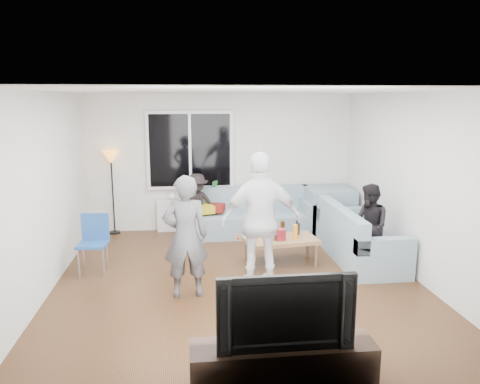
{
  "coord_description": "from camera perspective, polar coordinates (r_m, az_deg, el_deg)",
  "views": [
    {
      "loc": [
        -0.69,
        -6.08,
        2.51
      ],
      "look_at": [
        0.1,
        0.6,
        1.15
      ],
      "focal_mm": 34.83,
      "sensor_mm": 36.0,
      "label": 1
    }
  ],
  "objects": [
    {
      "name": "sofa_back_section",
      "position": [
        8.69,
        1.35,
        -2.46
      ],
      "size": [
        2.3,
        0.85,
        0.85
      ],
      "primitive_type": null,
      "color": "gray",
      "rests_on": "floor"
    },
    {
      "name": "floor_lamp",
      "position": [
        8.98,
        -15.32,
        -0.1
      ],
      "size": [
        0.32,
        0.32,
        1.56
      ],
      "primitive_type": null,
      "color": "orange",
      "rests_on": "floor"
    },
    {
      "name": "wall_front",
      "position": [
        3.59,
        4.77,
        -8.27
      ],
      "size": [
        5.0,
        0.04,
        2.6
      ],
      "primitive_type": "cube",
      "color": "silver",
      "rests_on": "ground"
    },
    {
      "name": "sofa_corner",
      "position": [
        9.02,
        10.78,
        -2.15
      ],
      "size": [
        0.85,
        0.85,
        0.85
      ],
      "primitive_type": "cube",
      "color": "gray",
      "rests_on": "floor"
    },
    {
      "name": "cushion_red",
      "position": [
        8.66,
        -3.19,
        -1.95
      ],
      "size": [
        0.43,
        0.39,
        0.13
      ],
      "primitive_type": "cube",
      "rotation": [
        0.0,
        0.0,
        -0.3
      ],
      "color": "maroon",
      "rests_on": "sofa_back_section"
    },
    {
      "name": "bottle_a",
      "position": [
        7.21,
        2.25,
        -4.74
      ],
      "size": [
        0.07,
        0.07,
        0.21
      ],
      "primitive_type": "cylinder",
      "color": "#E54D0D",
      "rests_on": "coffee_table"
    },
    {
      "name": "tv_console",
      "position": [
        4.33,
        5.22,
        -20.58
      ],
      "size": [
        1.6,
        0.4,
        0.44
      ],
      "primitive_type": "cube",
      "color": "#2F1F17",
      "rests_on": "floor"
    },
    {
      "name": "wall_left",
      "position": [
        6.47,
        -23.04,
        -0.28
      ],
      "size": [
        0.04,
        5.5,
        2.6
      ],
      "primitive_type": "cube",
      "color": "silver",
      "rests_on": "ground"
    },
    {
      "name": "wall_right",
      "position": [
        6.98,
        20.75,
        0.7
      ],
      "size": [
        0.04,
        5.5,
        2.6
      ],
      "primitive_type": "cube",
      "color": "silver",
      "rests_on": "ground"
    },
    {
      "name": "radiator",
      "position": [
        9.01,
        -5.97,
        -2.78
      ],
      "size": [
        1.3,
        0.12,
        0.62
      ],
      "primitive_type": "cube",
      "color": "silver",
      "rests_on": "floor"
    },
    {
      "name": "television",
      "position": [
        4.06,
        5.36,
        -13.93
      ],
      "size": [
        1.16,
        0.15,
        0.67
      ],
      "primitive_type": "imported",
      "color": "black",
      "rests_on": "tv_console"
    },
    {
      "name": "spectator_right",
      "position": [
        7.23,
        15.57,
        -4.05
      ],
      "size": [
        0.54,
        0.66,
        1.27
      ],
      "primitive_type": "imported",
      "rotation": [
        0.0,
        0.0,
        -1.47
      ],
      "color": "black",
      "rests_on": "floor"
    },
    {
      "name": "wall_back",
      "position": [
        8.96,
        -2.27,
        3.65
      ],
      "size": [
        5.0,
        0.04,
        2.6
      ],
      "primitive_type": "cube",
      "color": "silver",
      "rests_on": "ground"
    },
    {
      "name": "player_left",
      "position": [
        5.94,
        -6.68,
        -5.47
      ],
      "size": [
        0.61,
        0.43,
        1.58
      ],
      "primitive_type": "imported",
      "rotation": [
        0.0,
        0.0,
        3.23
      ],
      "color": "#4F4E54",
      "rests_on": "floor"
    },
    {
      "name": "bottle_e",
      "position": [
        7.39,
        7.08,
        -4.33
      ],
      "size": [
        0.07,
        0.07,
        0.23
      ],
      "primitive_type": "cylinder",
      "color": "black",
      "rests_on": "coffee_table"
    },
    {
      "name": "side_chair",
      "position": [
        7.08,
        -17.6,
        -6.21
      ],
      "size": [
        0.44,
        0.44,
        0.86
      ],
      "primitive_type": null,
      "rotation": [
        0.0,
        0.0,
        -0.09
      ],
      "color": "#225094",
      "rests_on": "floor"
    },
    {
      "name": "window_mullion",
      "position": [
        8.78,
        -6.14,
        5.08
      ],
      "size": [
        0.05,
        0.03,
        1.35
      ],
      "primitive_type": "cube",
      "color": "white",
      "rests_on": "window_frame"
    },
    {
      "name": "window_frame",
      "position": [
        8.83,
        -6.14,
        5.11
      ],
      "size": [
        1.62,
        0.06,
        1.47
      ],
      "primitive_type": "cube",
      "color": "white",
      "rests_on": "wall_back"
    },
    {
      "name": "bottle_c",
      "position": [
        7.35,
        5.24,
        -4.39
      ],
      "size": [
        0.07,
        0.07,
        0.22
      ],
      "primitive_type": "cylinder",
      "color": "#331B0B",
      "rests_on": "coffee_table"
    },
    {
      "name": "bottle_d",
      "position": [
        7.17,
        6.79,
        -4.86
      ],
      "size": [
        0.07,
        0.07,
        0.22
      ],
      "primitive_type": "cylinder",
      "color": "orange",
      "rests_on": "coffee_table"
    },
    {
      "name": "cushion_yellow",
      "position": [
        8.58,
        -4.61,
        -2.1
      ],
      "size": [
        0.46,
        0.42,
        0.14
      ],
      "primitive_type": "cube",
      "rotation": [
        0.0,
        0.0,
        0.29
      ],
      "color": "gold",
      "rests_on": "sofa_back_section"
    },
    {
      "name": "bottle_b",
      "position": [
        7.03,
        3.93,
        -4.92
      ],
      "size": [
        0.08,
        0.08,
        0.27
      ],
      "primitive_type": "cylinder",
      "color": "#339B1C",
      "rests_on": "coffee_table"
    },
    {
      "name": "potted_plant",
      "position": [
        8.88,
        -3.32,
        0.33
      ],
      "size": [
        0.22,
        0.19,
        0.37
      ],
      "primitive_type": "imported",
      "rotation": [
        0.0,
        0.0,
        0.14
      ],
      "color": "#2D7232",
      "rests_on": "radiator"
    },
    {
      "name": "coffee_table",
      "position": [
        7.27,
        4.97,
        -7.15
      ],
      "size": [
        1.17,
        0.74,
        0.4
      ],
      "primitive_type": "cube",
      "rotation": [
        0.0,
        0.0,
        0.13
      ],
      "color": "#A67750",
      "rests_on": "floor"
    },
    {
      "name": "vase",
      "position": [
        8.89,
        -8.33,
        -0.46
      ],
      "size": [
        0.17,
        0.17,
        0.16
      ],
      "primitive_type": "imported",
      "rotation": [
        0.0,
        0.0,
        0.13
      ],
      "color": "white",
      "rests_on": "radiator"
    },
    {
      "name": "pitcher",
      "position": [
        7.1,
        4.97,
        -5.2
      ],
      "size": [
        0.17,
        0.17,
        0.17
      ],
      "primitive_type": "cylinder",
      "color": "maroon",
      "rests_on": "coffee_table"
    },
    {
      "name": "spectator_back",
      "position": [
        8.6,
        -5.29,
        -1.57
      ],
      "size": [
        0.8,
        0.52,
        1.17
      ],
      "primitive_type": "imported",
      "rotation": [
        0.0,
        0.0,
        0.11
      ],
      "color": "black",
      "rests_on": "floor"
    },
    {
      "name": "window_glass",
      "position": [
        8.79,
        -6.14,
        5.08
      ],
      "size": [
        1.5,
        0.02,
        1.35
      ],
      "primitive_type": "cube",
      "color": "black",
      "rests_on": "window_frame"
    },
    {
      "name": "ceiling",
      "position": [
        6.12,
        -0.28,
        12.46
      ],
      "size": [
        5.0,
        5.5,
        0.04
      ],
      "primitive_type": "cube",
      "color": "white",
      "rests_on": "ground"
    },
    {
      "name": "sofa_right_section",
      "position": [
        7.58,
        14.54,
        -4.91
      ],
      "size": [
        2.0,
        0.85,
        0.85
      ],
      "primitive_type": null,
      "rotation": [
        0.0,
        0.0,
        1.57
      ],
      "color": "gray",
      "rests_on": "floor"
    },
    {
      "name": "player_right",
      "position": [
        6.16,
        2.6,
        -3.56
      ],
      "size": [
        1.1,
        0.5,
        1.83
      ],
      "primitive_type": "imported",
      "rotation": [
        0.0,
        0.0,
        3.19
      ],
      "color": "silver",
      "rests_on": "floor"
    },
    {
      "name": "floor",
      "position": [
        6.62,
        -0.26,
        -11.03
      ],
      "size": [
        5.0,
        5.5,
        0.04
      ],
      "primitive_type": "cube",
      "color": "#56351C",
      "rests_on": "ground"
    }
  ]
}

